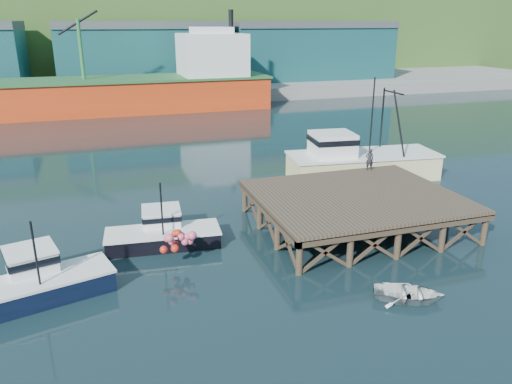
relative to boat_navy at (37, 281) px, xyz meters
name	(u,v)px	position (x,y,z in m)	size (l,w,h in m)	color
ground	(271,238)	(12.55, 2.91, -0.83)	(300.00, 300.00, 0.00)	black
wharf	(357,198)	(18.05, 2.72, 1.11)	(12.00, 10.00, 2.62)	brown
far_quay	(143,85)	(12.55, 72.91, 0.17)	(160.00, 40.00, 2.00)	gray
warehouse_mid	(144,56)	(12.55, 67.91, 5.67)	(28.00, 16.00, 9.00)	#195454
warehouse_right	(304,53)	(42.55, 67.91, 5.67)	(30.00, 16.00, 9.00)	#195454
cargo_ship	(97,89)	(4.08, 50.91, 2.49)	(55.50, 10.00, 13.75)	red
hillside	(126,26)	(12.55, 102.91, 10.17)	(220.00, 50.00, 22.00)	#2D511E
boat_navy	(37,281)	(0.00, 0.00, 0.00)	(6.97, 4.47, 4.11)	black
boat_black	(163,232)	(6.36, 4.07, -0.10)	(6.62, 5.53, 3.97)	black
trawler	(360,158)	(23.40, 11.86, 0.83)	(12.44, 5.64, 8.06)	#EEE59A
dinghy	(409,293)	(16.18, -5.62, -0.50)	(2.27, 3.17, 0.66)	silver
dockworker	(369,159)	(21.49, 7.31, 2.08)	(0.57, 0.37, 1.56)	black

